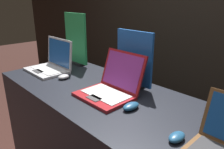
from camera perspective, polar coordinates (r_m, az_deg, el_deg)
The scene contains 8 objects.
wall_back at distance 2.46m, azimuth 24.27°, elevation 14.51°, with size 8.00×0.05×2.80m.
laptop_front at distance 2.02m, azimuth -15.53°, elevation 2.81°, with size 0.39×0.29×0.28m.
mouse_front at distance 1.80m, azimuth -12.51°, elevation -0.59°, with size 0.07×0.09×0.04m.
promo_stand_front at distance 2.12m, azimuth -9.43°, elevation 8.72°, with size 0.31×0.07×0.49m.
laptop_middle at distance 1.45m, azimuth -0.20°, elevation -2.96°, with size 0.35×0.36×0.27m.
mouse_middle at distance 1.29m, azimuth 5.00°, elevation -8.26°, with size 0.07×0.12×0.04m.
promo_stand_middle at distance 1.57m, azimuth 5.77°, elevation 3.59°, with size 0.32×0.07×0.41m.
mouse_back at distance 1.07m, azimuth 16.57°, elevation -15.39°, with size 0.06×0.10×0.04m.
Camera 1 is at (0.96, -0.54, 1.54)m, focal length 35.00 mm.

